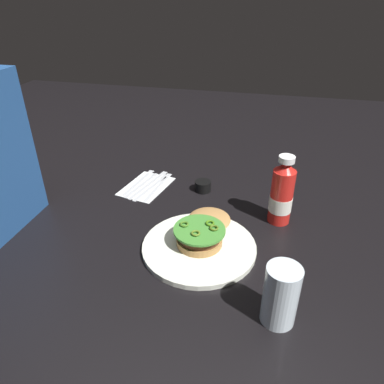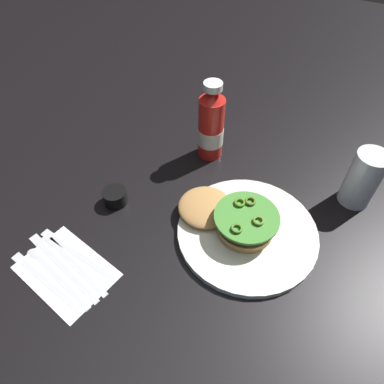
% 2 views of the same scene
% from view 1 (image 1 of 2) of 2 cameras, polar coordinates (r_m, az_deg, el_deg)
% --- Properties ---
extents(ground_plane, '(3.00, 3.00, 0.00)m').
position_cam_1_polar(ground_plane, '(0.98, -0.37, -7.06)').
color(ground_plane, black).
extents(dinner_plate, '(0.29, 0.29, 0.01)m').
position_cam_1_polar(dinner_plate, '(0.93, 1.14, -8.73)').
color(dinner_plate, silver).
rests_on(dinner_plate, ground_plane).
extents(burger_sandwich, '(0.22, 0.13, 0.05)m').
position_cam_1_polar(burger_sandwich, '(0.95, 1.80, -5.96)').
color(burger_sandwich, '#B07E45').
rests_on(burger_sandwich, dinner_plate).
extents(ketchup_bottle, '(0.06, 0.06, 0.20)m').
position_cam_1_polar(ketchup_bottle, '(1.02, 14.07, -0.34)').
color(ketchup_bottle, red).
rests_on(ketchup_bottle, ground_plane).
extents(water_glass, '(0.07, 0.07, 0.13)m').
position_cam_1_polar(water_glass, '(0.75, 13.91, -15.63)').
color(water_glass, silver).
rests_on(water_glass, ground_plane).
extents(condiment_cup, '(0.05, 0.05, 0.03)m').
position_cam_1_polar(condiment_cup, '(1.18, 1.74, 0.95)').
color(condiment_cup, black).
rests_on(condiment_cup, ground_plane).
extents(napkin, '(0.21, 0.16, 0.00)m').
position_cam_1_polar(napkin, '(1.22, -7.25, 0.92)').
color(napkin, white).
rests_on(napkin, ground_plane).
extents(table_knife, '(0.20, 0.04, 0.00)m').
position_cam_1_polar(table_knife, '(1.22, -5.18, 1.25)').
color(table_knife, silver).
rests_on(table_knife, napkin).
extents(fork_utensil, '(0.20, 0.07, 0.00)m').
position_cam_1_polar(fork_utensil, '(1.22, -5.98, 1.27)').
color(fork_utensil, silver).
rests_on(fork_utensil, napkin).
extents(steak_knife, '(0.22, 0.07, 0.00)m').
position_cam_1_polar(steak_knife, '(1.24, -6.55, 1.60)').
color(steak_knife, silver).
rests_on(steak_knife, napkin).
extents(spoon_utensil, '(0.19, 0.06, 0.00)m').
position_cam_1_polar(spoon_utensil, '(1.25, -7.26, 1.83)').
color(spoon_utensil, silver).
rests_on(spoon_utensil, napkin).
extents(butter_knife, '(0.20, 0.05, 0.00)m').
position_cam_1_polar(butter_knife, '(1.26, -8.21, 1.94)').
color(butter_knife, silver).
rests_on(butter_knife, napkin).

